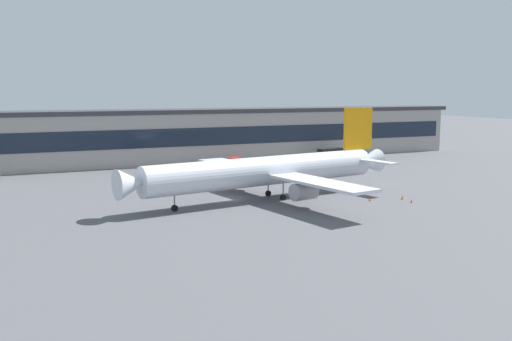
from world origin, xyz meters
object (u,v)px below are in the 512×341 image
crew_van (234,161)px  traffic_cone_2 (402,198)px  belt_loader (278,162)px  fuel_truck (331,153)px  traffic_cone_0 (370,199)px  airliner (269,171)px  traffic_cone_1 (412,201)px

crew_van → traffic_cone_2: bearing=-78.7°
belt_loader → crew_van: bearing=160.8°
belt_loader → fuel_truck: bearing=17.7°
traffic_cone_0 → belt_loader: bearing=82.5°
traffic_cone_0 → fuel_truck: bearing=64.1°
fuel_truck → crew_van: bearing=-175.0°
crew_van → traffic_cone_0: size_ratio=9.02×
airliner → traffic_cone_1: 26.71m
airliner → traffic_cone_0: bearing=-30.5°
traffic_cone_1 → crew_van: bearing=100.3°
belt_loader → traffic_cone_0: bearing=-97.5°
belt_loader → traffic_cone_2: (-0.15, -51.73, -0.81)m
airliner → traffic_cone_0: 19.46m
airliner → crew_van: 46.48m
airliner → fuel_truck: 64.92m
traffic_cone_1 → traffic_cone_2: traffic_cone_2 is taller
belt_loader → traffic_cone_1: 54.83m
airliner → traffic_cone_2: 25.60m
fuel_truck → traffic_cone_1: 65.29m
fuel_truck → belt_loader: fuel_truck is taller
airliner → belt_loader: 47.05m
belt_loader → traffic_cone_2: bearing=-90.2°
airliner → crew_van: size_ratio=10.76×
belt_loader → traffic_cone_2: size_ratio=9.66×
crew_van → traffic_cone_2: crew_van is taller
crew_van → traffic_cone_1: (10.67, -58.73, -1.17)m
traffic_cone_0 → traffic_cone_1: size_ratio=1.02×
fuel_truck → traffic_cone_1: (-21.68, -61.56, -1.59)m
fuel_truck → traffic_cone_2: size_ratio=12.85×
traffic_cone_0 → crew_van: bearing=94.8°
airliner → crew_van: bearing=75.5°
traffic_cone_2 → fuel_truck: bearing=70.0°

